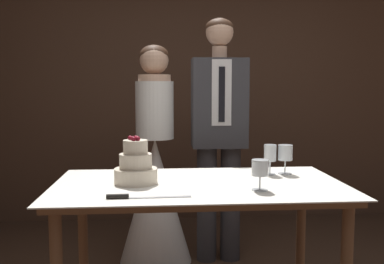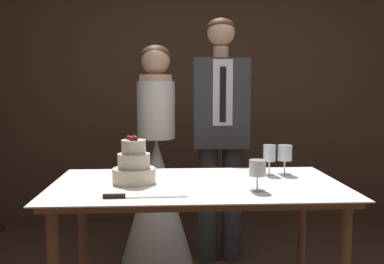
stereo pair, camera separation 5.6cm
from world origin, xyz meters
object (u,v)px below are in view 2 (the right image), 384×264
(wine_glass_near, at_px, (285,154))
(bride, at_px, (157,183))
(cake_knife, at_px, (129,196))
(tiered_cake, at_px, (134,166))
(cake_table, at_px, (197,200))
(groom, at_px, (220,128))
(wine_glass_middle, at_px, (269,154))
(wine_glass_far, at_px, (257,170))

(wine_glass_near, height_order, bride, bride)
(cake_knife, bearing_deg, bride, 84.27)
(tiered_cake, bearing_deg, cake_knife, -90.07)
(cake_table, bearing_deg, tiered_cake, 176.26)
(cake_table, bearing_deg, groom, 76.14)
(wine_glass_middle, bearing_deg, tiered_cake, -167.56)
(tiered_cake, xyz_separation_m, cake_knife, (-0.00, -0.31, -0.08))
(groom, bearing_deg, wine_glass_near, -70.25)
(tiered_cake, relative_size, bride, 0.15)
(tiered_cake, height_order, wine_glass_middle, tiered_cake)
(wine_glass_near, distance_m, groom, 0.82)
(wine_glass_middle, bearing_deg, wine_glass_near, 5.76)
(cake_table, height_order, wine_glass_near, wine_glass_near)
(bride, bearing_deg, tiered_cake, -95.40)
(cake_knife, bearing_deg, tiered_cake, 88.31)
(cake_table, bearing_deg, cake_knife, -139.00)
(cake_table, xyz_separation_m, cake_knife, (-0.33, -0.29, 0.10))
(bride, bearing_deg, wine_glass_near, -45.65)
(wine_glass_far, bearing_deg, cake_table, 146.83)
(wine_glass_far, distance_m, groom, 1.15)
(tiered_cake, xyz_separation_m, wine_glass_middle, (0.75, 0.17, 0.03))
(cake_table, relative_size, bride, 0.93)
(wine_glass_far, height_order, bride, bride)
(tiered_cake, distance_m, bride, 1.00)
(wine_glass_near, distance_m, wine_glass_middle, 0.09)
(tiered_cake, height_order, bride, bride)
(wine_glass_near, distance_m, wine_glass_far, 0.45)
(wine_glass_far, bearing_deg, wine_glass_near, 57.97)
(cake_table, height_order, cake_knife, cake_knife)
(cake_knife, xyz_separation_m, wine_glass_middle, (0.75, 0.47, 0.11))
(cake_table, xyz_separation_m, wine_glass_near, (0.52, 0.20, 0.21))
(tiered_cake, distance_m, wine_glass_near, 0.86)
(cake_knife, distance_m, wine_glass_far, 0.62)
(wine_glass_far, bearing_deg, wine_glass_middle, 68.46)
(cake_table, bearing_deg, wine_glass_far, -33.17)
(tiered_cake, height_order, cake_knife, tiered_cake)
(cake_table, xyz_separation_m, groom, (0.24, 0.97, 0.29))
(wine_glass_near, bearing_deg, cake_table, -159.12)
(wine_glass_middle, distance_m, groom, 0.80)
(wine_glass_middle, xyz_separation_m, bride, (-0.66, 0.78, -0.34))
(cake_knife, distance_m, wine_glass_near, 0.98)
(wine_glass_middle, height_order, wine_glass_far, wine_glass_middle)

